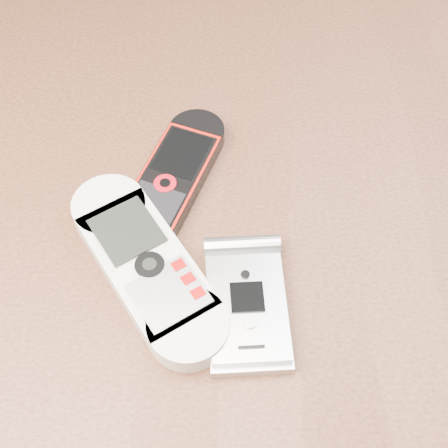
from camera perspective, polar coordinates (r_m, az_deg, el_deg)
table at (r=0.57m, az=-0.50°, el=-6.50°), size 1.20×0.80×0.75m
nokia_white at (r=0.46m, az=-7.11°, el=-3.72°), size 0.14×0.18×0.02m
nokia_black_red at (r=0.50m, az=-4.90°, el=3.98°), size 0.10×0.16×0.02m
motorola_razr at (r=0.44m, az=2.14°, el=-7.46°), size 0.06×0.11×0.02m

